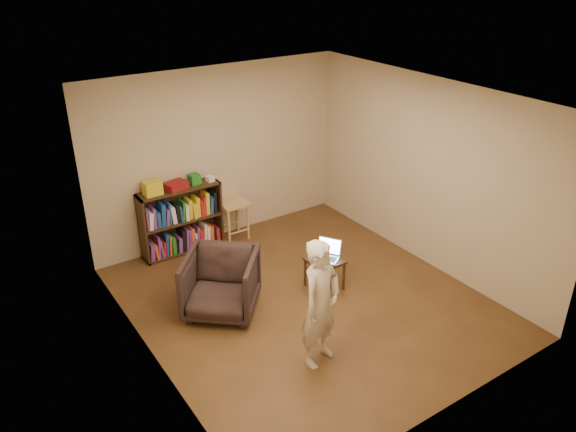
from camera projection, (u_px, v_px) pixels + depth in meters
floor at (306, 301)px, 7.13m from camera, size 4.50×4.50×0.00m
ceiling at (309, 99)px, 6.00m from camera, size 4.50×4.50×0.00m
wall_back at (218, 155)px, 8.24m from camera, size 4.00×0.00×4.00m
wall_left at (143, 257)px, 5.56m from camera, size 0.00×4.50×4.50m
wall_right at (427, 174)px, 7.57m from camera, size 0.00×4.50×4.50m
bookshelf at (181, 223)px, 8.14m from camera, size 1.20×0.30×1.00m
box_yellow at (152, 188)px, 7.64m from camera, size 0.25×0.18×0.20m
red_cloth at (176, 186)px, 7.84m from camera, size 0.35×0.29×0.10m
box_green at (194, 179)px, 8.00m from camera, size 0.15×0.15×0.14m
box_white at (210, 179)px, 8.09m from camera, size 0.12×0.12×0.08m
stool at (233, 209)px, 8.48m from camera, size 0.42×0.42×0.60m
armchair at (221, 284)px, 6.78m from camera, size 1.20×1.20×0.78m
side_table at (325, 264)px, 7.27m from camera, size 0.42×0.42×0.43m
laptop at (327, 253)px, 7.26m from camera, size 0.42×0.43×0.24m
person at (321, 304)px, 5.82m from camera, size 0.61×0.49×1.46m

